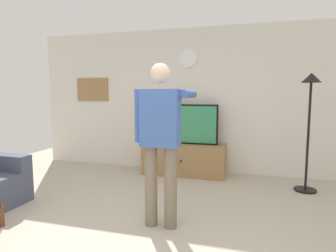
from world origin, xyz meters
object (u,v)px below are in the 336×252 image
Objects in this scene: tv_stand at (184,159)px; beverage_bottle at (1,216)px; framed_picture at (93,90)px; wall_clock at (188,58)px; person_standing_nearer_lamp at (161,136)px; television at (185,124)px; floor_lamp at (310,108)px.

tv_stand reaches higher than beverage_bottle.
wall_clock is at bearing -0.14° from framed_picture.
wall_clock is at bearing 94.55° from person_standing_nearer_lamp.
person_standing_nearer_lamp is at bearing -84.82° from tv_stand.
tv_stand is 2.11× the size of framed_picture.
person_standing_nearer_lamp is at bearing -84.93° from television.
framed_picture reaches higher than tv_stand.
television is (0.00, 0.05, 0.65)m from tv_stand.
framed_picture is 2.42× the size of beverage_bottle.
tv_stand is at bearing -8.31° from framed_picture.
wall_clock reaches higher than floor_lamp.
tv_stand is 0.84× the size of floor_lamp.
beverage_bottle is at bearing -163.61° from person_standing_nearer_lamp.
tv_stand is at bearing 168.88° from floor_lamp.
television is at bearing 167.60° from floor_lamp.
framed_picture is 3.28m from person_standing_nearer_lamp.
framed_picture is (-2.02, 0.00, -0.57)m from wall_clock.
wall_clock is 0.19× the size of floor_lamp.
television is at bearing 90.00° from tv_stand.
floor_lamp is at bearing -12.40° from television.
beverage_bottle is at bearing -148.15° from floor_lamp.
wall_clock is 2.10m from framed_picture.
wall_clock reaches higher than framed_picture.
beverage_bottle is (-1.52, -2.56, -0.16)m from tv_stand.
person_standing_nearer_lamp reaches higher than tv_stand.
wall_clock is (0.00, 0.29, 1.86)m from tv_stand.
television is 2.12m from person_standing_nearer_lamp.
television is 2.06m from floor_lamp.
beverage_bottle is at bearing -118.04° from wall_clock.
tv_stand is 2.20m from person_standing_nearer_lamp.
beverage_bottle is at bearing -120.22° from television.
framed_picture is 0.40× the size of floor_lamp.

